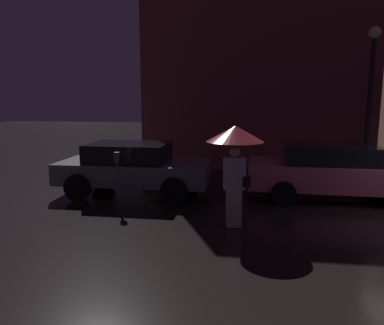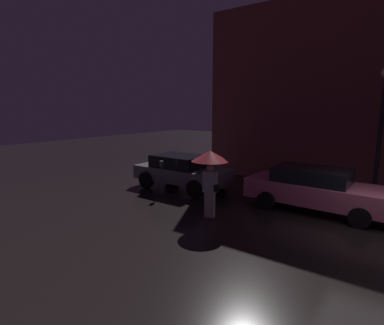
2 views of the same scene
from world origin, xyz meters
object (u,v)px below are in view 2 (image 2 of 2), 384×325
at_px(pedestrian_with_umbrella, 210,163).
at_px(parking_meter, 162,174).
at_px(parked_car_pink, 315,188).
at_px(parked_car_grey, 181,171).
at_px(street_lamp_near, 382,116).

distance_m(pedestrian_with_umbrella, parking_meter, 3.11).
height_order(parked_car_pink, pedestrian_with_umbrella, pedestrian_with_umbrella).
bearing_deg(pedestrian_with_umbrella, parked_car_grey, -53.85).
distance_m(parked_car_pink, pedestrian_with_umbrella, 3.67).
relative_size(parked_car_grey, street_lamp_near, 0.86).
distance_m(parked_car_pink, street_lamp_near, 3.76).
relative_size(parked_car_grey, parked_car_pink, 0.91).
relative_size(pedestrian_with_umbrella, parking_meter, 1.55).
distance_m(parked_car_grey, parking_meter, 1.25).
bearing_deg(parked_car_pink, street_lamp_near, 61.55).
bearing_deg(parked_car_grey, parking_meter, -89.94).
distance_m(pedestrian_with_umbrella, street_lamp_near, 6.59).
bearing_deg(parked_car_grey, street_lamp_near, 22.87).
distance_m(parked_car_grey, pedestrian_with_umbrella, 3.72).
xyz_separation_m(parked_car_pink, street_lamp_near, (1.50, 2.55, 2.32)).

